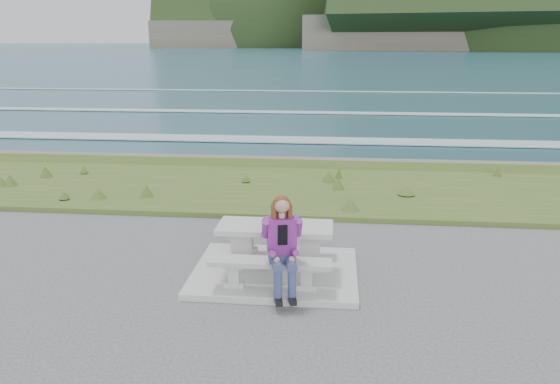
{
  "coord_description": "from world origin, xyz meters",
  "views": [
    {
      "loc": [
        0.91,
        -8.04,
        3.65
      ],
      "look_at": [
        -0.05,
        1.2,
        1.05
      ],
      "focal_mm": 35.0,
      "sensor_mm": 36.0,
      "label": 1
    }
  ],
  "objects_px": {
    "bench_landward": "(270,266)",
    "bench_seaward": "(280,234)",
    "picnic_table": "(275,235)",
    "seated_woman": "(283,259)"
  },
  "relations": [
    {
      "from": "bench_landward",
      "to": "seated_woman",
      "type": "bearing_deg",
      "value": -33.13
    },
    {
      "from": "bench_landward",
      "to": "bench_seaward",
      "type": "distance_m",
      "value": 1.4
    },
    {
      "from": "bench_landward",
      "to": "picnic_table",
      "type": "bearing_deg",
      "value": 90.0
    },
    {
      "from": "picnic_table",
      "to": "seated_woman",
      "type": "bearing_deg",
      "value": -76.24
    },
    {
      "from": "picnic_table",
      "to": "bench_landward",
      "type": "relative_size",
      "value": 1.0
    },
    {
      "from": "picnic_table",
      "to": "bench_landward",
      "type": "bearing_deg",
      "value": -90.0
    },
    {
      "from": "picnic_table",
      "to": "bench_landward",
      "type": "distance_m",
      "value": 0.74
    },
    {
      "from": "picnic_table",
      "to": "bench_seaward",
      "type": "xyz_separation_m",
      "value": [
        0.0,
        0.7,
        -0.23
      ]
    },
    {
      "from": "bench_seaward",
      "to": "seated_woman",
      "type": "relative_size",
      "value": 1.26
    },
    {
      "from": "picnic_table",
      "to": "bench_seaward",
      "type": "distance_m",
      "value": 0.74
    }
  ]
}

